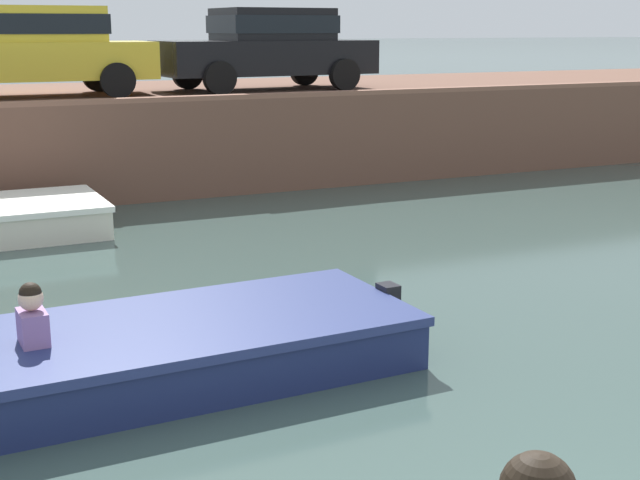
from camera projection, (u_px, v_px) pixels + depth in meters
name	position (u px, v px, depth m)	size (l,w,h in m)	color
ground_plane	(240.00, 313.00, 9.02)	(400.00, 400.00, 0.00)	#384C47
far_quay_wall	(74.00, 136.00, 16.89)	(60.00, 6.00, 1.64)	brown
far_wall_coping	(103.00, 101.00, 14.15)	(60.00, 0.24, 0.08)	brown
motorboat_passing	(99.00, 362.00, 7.07)	(5.85, 1.89, 0.95)	navy
car_left_inner_yellow	(37.00, 47.00, 15.42)	(4.01, 1.97, 1.54)	yellow
car_centre_black	(268.00, 45.00, 17.18)	(4.21, 2.05, 1.54)	black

